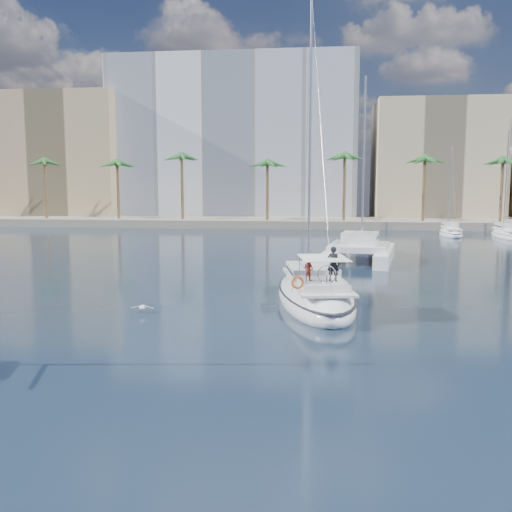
# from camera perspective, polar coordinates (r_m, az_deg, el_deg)

# --- Properties ---
(ground) EXTENTS (160.00, 160.00, 0.00)m
(ground) POSITION_cam_1_polar(r_m,az_deg,el_deg) (29.70, -0.12, -5.82)
(ground) COLOR black
(ground) RESTS_ON ground
(quay) EXTENTS (120.00, 14.00, 1.20)m
(quay) POSITION_cam_1_polar(r_m,az_deg,el_deg) (89.99, 4.41, 3.39)
(quay) COLOR gray
(quay) RESTS_ON ground
(building_modern) EXTENTS (42.00, 16.00, 28.00)m
(building_modern) POSITION_cam_1_polar(r_m,az_deg,el_deg) (103.13, -2.06, 11.36)
(building_modern) COLOR white
(building_modern) RESTS_ON ground
(building_tan_left) EXTENTS (22.00, 14.00, 22.00)m
(building_tan_left) POSITION_cam_1_polar(r_m,az_deg,el_deg) (107.82, -18.57, 9.22)
(building_tan_left) COLOR tan
(building_tan_left) RESTS_ON ground
(building_beige) EXTENTS (20.00, 14.00, 20.00)m
(building_beige) POSITION_cam_1_polar(r_m,az_deg,el_deg) (100.51, 17.46, 8.85)
(building_beige) COLOR #C6B28E
(building_beige) RESTS_ON ground
(palm_left) EXTENTS (3.60, 3.60, 12.30)m
(palm_left) POSITION_cam_1_polar(r_m,az_deg,el_deg) (93.58, -17.20, 9.17)
(palm_left) COLOR brown
(palm_left) RESTS_ON ground
(palm_centre) EXTENTS (3.60, 3.60, 12.30)m
(palm_centre) POSITION_cam_1_polar(r_m,az_deg,el_deg) (85.86, 4.37, 9.67)
(palm_centre) COLOR brown
(palm_centre) RESTS_ON ground
(main_sloop) EXTENTS (5.93, 12.90, 18.43)m
(main_sloop) POSITION_cam_1_polar(r_m,az_deg,el_deg) (32.31, 5.90, -3.78)
(main_sloop) COLOR white
(main_sloop) RESTS_ON ground
(catamaran) EXTENTS (7.10, 11.56, 15.93)m
(catamaran) POSITION_cam_1_polar(r_m,az_deg,el_deg) (50.26, 10.34, 0.77)
(catamaran) COLOR white
(catamaran) RESTS_ON ground
(seagull) EXTENTS (1.24, 0.53, 0.23)m
(seagull) POSITION_cam_1_polar(r_m,az_deg,el_deg) (30.43, -11.28, -5.05)
(seagull) COLOR silver
(seagull) RESTS_ON ground
(moored_yacht_a) EXTENTS (3.37, 9.52, 11.90)m
(moored_yacht_a) POSITION_cam_1_polar(r_m,az_deg,el_deg) (77.82, 18.89, 1.96)
(moored_yacht_a) COLOR white
(moored_yacht_a) RESTS_ON ground
(moored_yacht_b) EXTENTS (3.32, 10.83, 13.72)m
(moored_yacht_b) POSITION_cam_1_polar(r_m,az_deg,el_deg) (77.56, 23.90, 1.71)
(moored_yacht_b) COLOR white
(moored_yacht_b) RESTS_ON ground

